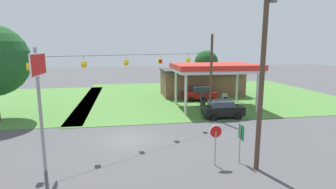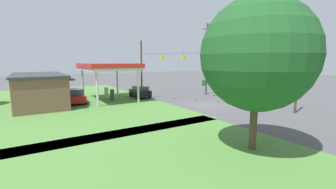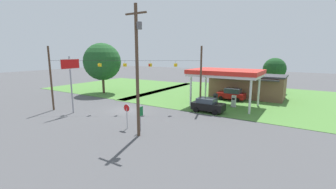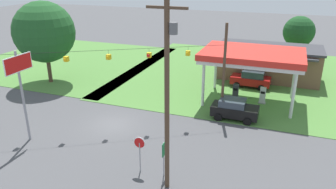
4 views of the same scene
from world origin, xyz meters
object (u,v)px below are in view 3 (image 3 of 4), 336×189
object	(u,v)px
gas_station_store	(247,86)
tree_behind_station	(274,69)
stop_sign_overhead	(71,72)
fuel_pump_far	(234,102)
utility_pole_main	(137,65)
tree_west_verge	(102,62)
route_sign	(140,114)
fuel_pump_near	(216,99)
car_at_pumps_rear	(232,94)
car_at_pumps_front	(208,105)
stop_sign_roadside	(127,111)
gas_station_canopy	(226,73)

from	to	relation	value
gas_station_store	tree_behind_station	distance (m)	8.66
stop_sign_overhead	tree_behind_station	xyz separation A→B (m)	(18.97, 29.82, -0.69)
gas_station_store	tree_behind_station	world-z (taller)	tree_behind_station
fuel_pump_far	utility_pole_main	world-z (taller)	utility_pole_main
tree_behind_station	tree_west_verge	size ratio (longest dim) A/B	0.71
route_sign	tree_west_verge	xyz separation A→B (m)	(-18.94, 12.50, 4.12)
route_sign	tree_behind_station	xyz separation A→B (m)	(7.55, 30.61, 2.72)
stop_sign_overhead	fuel_pump_near	bearing A→B (deg)	45.44
utility_pole_main	tree_behind_station	bearing A→B (deg)	77.62
car_at_pumps_rear	route_sign	xyz separation A→B (m)	(-3.06, -18.97, 0.74)
fuel_pump_near	car_at_pumps_front	world-z (taller)	car_at_pumps_front
stop_sign_overhead	stop_sign_roadside	bearing A→B (deg)	-5.20
gas_station_store	route_sign	distance (m)	23.35
tree_behind_station	stop_sign_roadside	bearing A→B (deg)	-106.65
route_sign	fuel_pump_far	bearing A→B (deg)	72.01
gas_station_canopy	gas_station_store	size ratio (longest dim) A/B	0.79
stop_sign_overhead	tree_behind_station	size ratio (longest dim) A/B	1.07
stop_sign_overhead	route_sign	size ratio (longest dim) A/B	2.92
gas_station_store	route_sign	world-z (taller)	gas_station_store
gas_station_canopy	stop_sign_roadside	xyz separation A→B (m)	(-5.03, -14.60, -2.82)
tree_behind_station	stop_sign_overhead	bearing A→B (deg)	-122.46
utility_pole_main	tree_behind_station	distance (m)	32.42
fuel_pump_far	car_at_pumps_rear	size ratio (longest dim) A/B	0.38
fuel_pump_near	fuel_pump_far	distance (m)	2.63
fuel_pump_near	car_at_pumps_front	size ratio (longest dim) A/B	0.41
gas_station_store	stop_sign_roadside	bearing A→B (deg)	-104.74
utility_pole_main	route_sign	bearing A→B (deg)	121.37
car_at_pumps_front	route_sign	size ratio (longest dim) A/B	1.67
car_at_pumps_rear	stop_sign_roadside	world-z (taller)	stop_sign_roadside
gas_station_canopy	fuel_pump_far	size ratio (longest dim) A/B	5.70
fuel_pump_far	route_sign	bearing A→B (deg)	-107.99
car_at_pumps_rear	utility_pole_main	distance (m)	20.83
stop_sign_roadside	tree_behind_station	bearing A→B (deg)	-106.65
gas_station_canopy	fuel_pump_near	xyz separation A→B (m)	(-1.32, -0.00, -3.85)
tree_west_verge	stop_sign_roadside	bearing A→B (deg)	-36.06
car_at_pumps_rear	tree_west_verge	distance (m)	23.45
car_at_pumps_rear	tree_west_verge	world-z (taller)	tree_west_verge
stop_sign_overhead	gas_station_store	bearing A→B (deg)	54.40
fuel_pump_near	stop_sign_overhead	distance (m)	19.72
utility_pole_main	fuel_pump_near	bearing A→B (deg)	84.60
gas_station_canopy	stop_sign_roadside	world-z (taller)	gas_station_canopy
car_at_pumps_front	stop_sign_roadside	xyz separation A→B (m)	(-4.34, -10.12, 0.88)
gas_station_store	car_at_pumps_front	distance (m)	13.06
gas_station_canopy	fuel_pump_far	xyz separation A→B (m)	(1.32, -0.00, -3.85)
gas_station_store	car_at_pumps_front	xyz separation A→B (m)	(-1.72, -12.90, -1.03)
gas_station_store	tree_west_verge	world-z (taller)	tree_west_verge
fuel_pump_far	car_at_pumps_front	world-z (taller)	car_at_pumps_front
fuel_pump_near	gas_station_store	bearing A→B (deg)	74.42
car_at_pumps_front	stop_sign_roadside	bearing A→B (deg)	-113.23
fuel_pump_far	tree_behind_station	size ratio (longest dim) A/B	0.25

